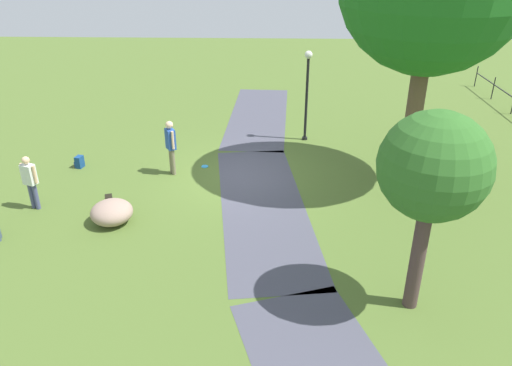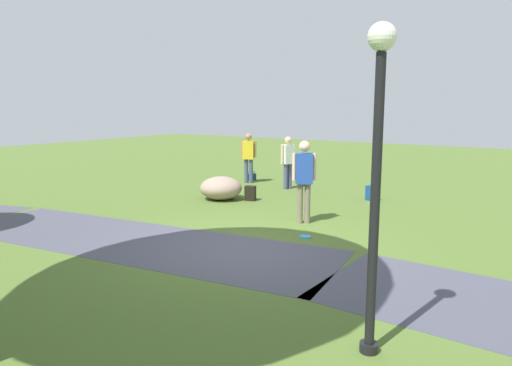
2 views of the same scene
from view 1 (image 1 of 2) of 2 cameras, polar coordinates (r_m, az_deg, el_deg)
name	(u,v)px [view 1 (image 1 of 2)]	position (r m, az deg, el deg)	size (l,w,h in m)	color
ground_plane	(239,176)	(15.99, -1.96, 0.83)	(48.00, 48.00, 0.00)	#4E672A
footpath_segment_near	(258,116)	(21.53, 0.28, 7.82)	(8.09, 2.70, 0.01)	#474755
footpath_segment_mid	(263,206)	(14.22, 0.82, -2.65)	(8.24, 3.40, 0.01)	#474755
young_tree_near_path	(434,169)	(9.56, 19.89, 1.58)	(2.09, 2.09, 4.27)	#483634
lamp_post	(307,86)	(18.34, 5.94, 11.10)	(0.28, 0.28, 3.36)	black
lawn_boulder	(112,212)	(13.84, -16.37, -3.27)	(1.32, 1.30, 0.63)	#A28575
man_near_boulder	(171,143)	(15.96, -9.85, 4.54)	(0.46, 0.39, 1.81)	#787056
passerby_on_path	(30,179)	(15.06, -24.71, 0.41)	(0.35, 0.49, 1.61)	#474B75
backpack_by_boulder	(109,202)	(14.62, -16.68, -2.17)	(0.33, 0.32, 0.40)	black
spare_backpack_on_lawn	(79,162)	(17.54, -19.80, 2.30)	(0.32, 0.31, 0.40)	navy
frisbee_on_grass	(205,166)	(16.71, -5.96, 1.93)	(0.23, 0.23, 0.02)	#2B95DE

